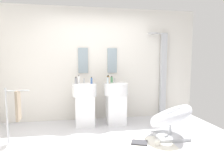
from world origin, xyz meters
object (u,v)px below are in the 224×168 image
object	(u,v)px
magazine_charcoal	(139,142)
towel_rack	(16,107)
coffee_mug	(157,143)
soap_bottle_clear	(108,80)
shower_column	(163,73)
soap_bottle_green	(112,80)
soap_bottle_blue	(92,81)
soap_bottle_amber	(108,79)
soap_bottle_grey	(76,81)
pedestal_sink_right	(116,101)
soap_bottle_white	(79,80)
lounge_chair	(171,119)
pedestal_sink_left	(85,102)

from	to	relation	value
magazine_charcoal	towel_rack	bearing A→B (deg)	-169.91
coffee_mug	soap_bottle_clear	size ratio (longest dim) A/B	0.57
shower_column	coffee_mug	world-z (taller)	shower_column
soap_bottle_green	soap_bottle_blue	world-z (taller)	soap_bottle_green
soap_bottle_amber	magazine_charcoal	bearing A→B (deg)	-75.70
soap_bottle_grey	soap_bottle_blue	xyz separation A→B (m)	(0.32, -0.08, -0.00)
soap_bottle_grey	soap_bottle_blue	distance (m)	0.33
magazine_charcoal	soap_bottle_grey	world-z (taller)	soap_bottle_grey
pedestal_sink_right	coffee_mug	bearing A→B (deg)	-72.00
towel_rack	magazine_charcoal	xyz separation A→B (m)	(2.01, -0.38, -0.61)
pedestal_sink_right	soap_bottle_blue	size ratio (longest dim) A/B	7.05
towel_rack	soap_bottle_clear	size ratio (longest dim) A/B	6.17
pedestal_sink_right	soap_bottle_white	distance (m)	0.94
soap_bottle_blue	shower_column	bearing A→B (deg)	13.25
shower_column	soap_bottle_amber	xyz separation A→B (m)	(-1.41, -0.32, -0.10)
shower_column	coffee_mug	size ratio (longest dim) A/B	23.42
soap_bottle_white	soap_bottle_amber	size ratio (longest dim) A/B	1.09
pedestal_sink_right	soap_bottle_amber	xyz separation A→B (m)	(-0.16, 0.10, 0.48)
soap_bottle_grey	shower_column	bearing A→B (deg)	9.29
magazine_charcoal	soap_bottle_clear	size ratio (longest dim) A/B	1.73
pedestal_sink_right	soap_bottle_white	size ratio (longest dim) A/B	5.48
towel_rack	soap_bottle_amber	xyz separation A→B (m)	(1.69, 0.90, 0.35)
pedestal_sink_right	shower_column	xyz separation A→B (m)	(1.25, 0.42, 0.58)
coffee_mug	soap_bottle_amber	size ratio (longest dim) A/B	0.52
towel_rack	coffee_mug	distance (m)	2.40
lounge_chair	soap_bottle_blue	world-z (taller)	soap_bottle_blue
shower_column	soap_bottle_clear	xyz separation A→B (m)	(-1.44, -0.46, -0.11)
soap_bottle_white	towel_rack	bearing A→B (deg)	-140.55
shower_column	magazine_charcoal	world-z (taller)	shower_column
pedestal_sink_right	soap_bottle_white	world-z (taller)	soap_bottle_white
shower_column	magazine_charcoal	distance (m)	2.20
towel_rack	soap_bottle_green	bearing A→B (deg)	27.79
pedestal_sink_left	towel_rack	xyz separation A→B (m)	(-1.16, -0.80, 0.13)
pedestal_sink_right	soap_bottle_grey	size ratio (longest dim) A/B	7.04
pedestal_sink_left	soap_bottle_blue	xyz separation A→B (m)	(0.15, -0.00, 0.47)
lounge_chair	magazine_charcoal	world-z (taller)	lounge_chair
pedestal_sink_right	soap_bottle_amber	bearing A→B (deg)	148.85
towel_rack	soap_bottle_amber	size ratio (longest dim) A/B	5.63
shower_column	soap_bottle_clear	bearing A→B (deg)	-162.38
lounge_chair	soap_bottle_green	size ratio (longest dim) A/B	7.50
soap_bottle_amber	soap_bottle_green	bearing A→B (deg)	23.90
soap_bottle_clear	soap_bottle_blue	bearing A→B (deg)	173.85
soap_bottle_blue	pedestal_sink_left	bearing A→B (deg)	178.34
pedestal_sink_left	soap_bottle_green	size ratio (longest dim) A/B	6.94
pedestal_sink_right	lounge_chair	distance (m)	1.29
shower_column	lounge_chair	xyz separation A→B (m)	(-0.45, -1.42, -0.73)
pedestal_sink_left	soap_bottle_white	size ratio (longest dim) A/B	5.48
lounge_chair	soap_bottle_green	world-z (taller)	soap_bottle_green
shower_column	soap_bottle_grey	size ratio (longest dim) A/B	14.39
lounge_chair	soap_bottle_grey	distance (m)	2.07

